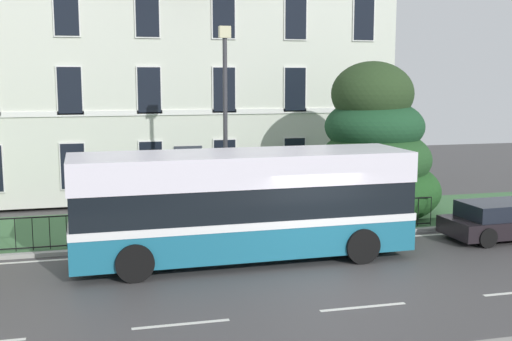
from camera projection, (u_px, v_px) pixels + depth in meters
The scene contains 8 objects.
ground_plane at pixel (320, 271), 16.60m from camera, with size 60.00×56.00×0.18m.
georgian_townhouse at pixel (174, 64), 28.32m from camera, with size 17.79×8.25×10.85m.
iron_verge_railing at pixel (218, 223), 19.33m from camera, with size 14.38×0.04×0.97m.
evergreen_tree at pixel (376, 155), 22.60m from camera, with size 4.40×4.40×5.76m.
single_decker_bus at pixel (243, 204), 17.39m from camera, with size 9.28×2.77×2.98m.
parked_hatchback_01 at pixel (502, 220), 19.84m from camera, with size 3.82×1.94×1.17m.
street_lamp_post at pixel (225, 115), 20.04m from camera, with size 0.36×0.24×6.43m.
litter_bin at pixel (291, 210), 20.72m from camera, with size 0.46×0.46×1.19m.
Camera 1 is at (-5.56, -14.20, 5.00)m, focal length 44.76 mm.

